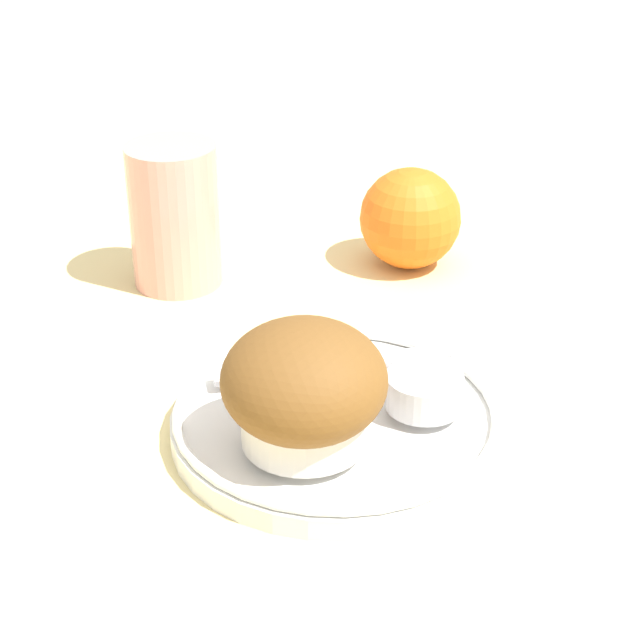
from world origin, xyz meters
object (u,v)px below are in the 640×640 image
(butter_knife, at_px, (329,365))
(orange_fruit, at_px, (410,218))
(juice_glass, at_px, (174,216))
(muffin, at_px, (304,389))

(butter_knife, relative_size, orange_fruit, 1.92)
(butter_knife, distance_m, juice_glass, 0.20)
(orange_fruit, bearing_deg, butter_knife, -110.81)
(orange_fruit, relative_size, juice_glass, 0.73)
(muffin, height_order, juice_glass, juice_glass)
(muffin, bearing_deg, butter_knife, 77.86)
(juice_glass, bearing_deg, orange_fruit, 7.57)
(muffin, bearing_deg, orange_fruit, 71.66)
(butter_knife, height_order, orange_fruit, orange_fruit)
(muffin, relative_size, butter_knife, 0.61)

